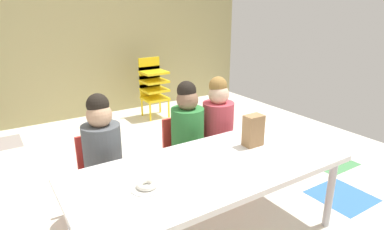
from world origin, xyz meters
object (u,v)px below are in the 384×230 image
seated_child_near_camera (102,146)px  seated_child_far_right (217,120)px  kid_chair_yellow_stack (153,84)px  donut_powdered_on_plate (147,184)px  seated_child_middle_seat (187,127)px  paper_bag_brown (253,130)px  paper_plate_near_edge (147,188)px  craft_table (210,172)px

seated_child_near_camera → seated_child_far_right: size_ratio=1.00×
kid_chair_yellow_stack → donut_powdered_on_plate: size_ratio=6.95×
seated_child_middle_seat → seated_child_far_right: 0.30m
seated_child_near_camera → paper_bag_brown: (0.90, -0.52, 0.10)m
seated_child_middle_seat → seated_child_far_right: size_ratio=1.00×
seated_child_far_right → paper_plate_near_edge: (-0.95, -0.64, -0.01)m
seated_child_middle_seat → paper_plate_near_edge: size_ratio=5.10×
craft_table → donut_powdered_on_plate: donut_powdered_on_plate is taller
seated_child_near_camera → seated_child_far_right: bearing=0.0°
craft_table → seated_child_near_camera: (-0.47, 0.61, 0.06)m
seated_child_near_camera → kid_chair_yellow_stack: 2.30m
seated_child_middle_seat → seated_child_far_right: same height
craft_table → paper_bag_brown: paper_bag_brown is taller
seated_child_far_right → paper_plate_near_edge: seated_child_far_right is taller
kid_chair_yellow_stack → donut_powdered_on_plate: (-1.28, -2.52, 0.11)m
seated_child_near_camera → seated_child_far_right: same height
seated_child_near_camera → donut_powdered_on_plate: seated_child_near_camera is taller
craft_table → kid_chair_yellow_stack: kid_chair_yellow_stack is taller
craft_table → paper_plate_near_edge: bearing=-176.1°
seated_child_near_camera → seated_child_middle_seat: same height
seated_child_middle_seat → paper_plate_near_edge: (-0.65, -0.64, -0.01)m
craft_table → donut_powdered_on_plate: (-0.44, -0.03, 0.07)m
craft_table → seated_child_far_right: 0.80m
kid_chair_yellow_stack → donut_powdered_on_plate: 2.83m
craft_table → seated_child_far_right: (0.51, 0.61, 0.06)m
craft_table → seated_child_middle_seat: size_ratio=1.87×
craft_table → seated_child_middle_seat: seated_child_middle_seat is taller
seated_child_far_right → donut_powdered_on_plate: bearing=-146.0°
seated_child_middle_seat → paper_plate_near_edge: bearing=-135.4°
donut_powdered_on_plate → paper_plate_near_edge: bearing=0.0°
craft_table → paper_bag_brown: (0.43, 0.09, 0.15)m
seated_child_middle_seat → craft_table: bearing=-109.3°
paper_plate_near_edge → paper_bag_brown: bearing=7.9°
seated_child_far_right → kid_chair_yellow_stack: bearing=80.1°
seated_child_far_right → paper_plate_near_edge: 1.15m
craft_table → paper_bag_brown: size_ratio=7.80×
seated_child_middle_seat → seated_child_far_right: (0.30, 0.00, 0.00)m
seated_child_near_camera → donut_powdered_on_plate: 0.64m
kid_chair_yellow_stack → paper_bag_brown: (-0.41, -2.40, 0.19)m
seated_child_far_right → donut_powdered_on_plate: size_ratio=7.97×
paper_bag_brown → donut_powdered_on_plate: (-0.86, -0.12, -0.09)m
seated_child_far_right → kid_chair_yellow_stack: seated_child_far_right is taller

